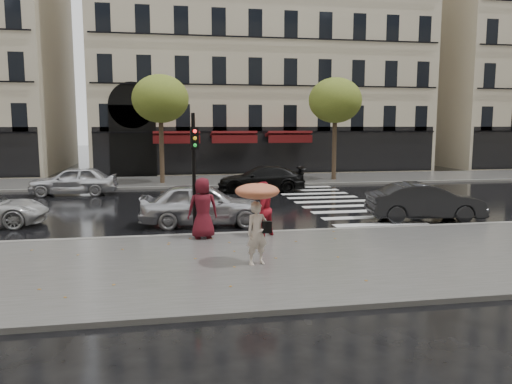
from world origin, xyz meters
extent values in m
plane|color=black|center=(0.00, 0.00, 0.00)|extent=(160.00, 160.00, 0.00)
cube|color=#474744|center=(0.00, -0.50, 0.06)|extent=(90.00, 7.00, 0.12)
cube|color=#474744|center=(0.00, 19.00, 0.06)|extent=(90.00, 6.00, 0.12)
cube|color=slate|center=(0.00, 3.00, 0.07)|extent=(90.00, 0.25, 0.14)
cube|color=slate|center=(0.00, 16.00, 0.07)|extent=(90.00, 0.25, 0.14)
cube|color=silver|center=(6.00, 9.60, 0.01)|extent=(3.60, 11.75, 0.01)
cube|color=#B7A88C|center=(6.00, 30.00, 10.00)|extent=(26.00, 14.00, 20.00)
cylinder|color=#38281C|center=(-2.00, 18.00, 2.60)|extent=(0.28, 0.28, 5.20)
ellipsoid|color=#3F5C1D|center=(-2.00, 18.00, 5.20)|extent=(3.40, 3.40, 2.89)
cylinder|color=#38281C|center=(9.00, 18.00, 2.60)|extent=(0.28, 0.28, 5.20)
ellipsoid|color=#3F5C1D|center=(9.00, 18.00, 5.20)|extent=(3.40, 3.40, 2.89)
imported|color=beige|center=(0.48, -0.81, 0.93)|extent=(0.68, 0.55, 1.61)
cylinder|color=black|center=(0.48, -0.81, 1.46)|extent=(0.02, 0.02, 1.02)
ellipsoid|color=red|center=(0.48, -0.81, 2.00)|extent=(1.12, 1.12, 0.39)
cone|color=black|center=(0.48, -0.81, 2.23)|extent=(0.04, 0.04, 0.09)
cube|color=black|center=(0.71, -0.87, 1.09)|extent=(0.24, 0.11, 0.30)
imported|color=maroon|center=(1.21, 2.40, 0.99)|extent=(1.07, 1.00, 1.75)
imported|color=#57111B|center=(-0.66, 2.40, 1.08)|extent=(0.98, 0.68, 1.91)
cylinder|color=black|center=(-0.90, 2.80, 2.07)|extent=(0.12, 0.12, 3.89)
cube|color=black|center=(-0.87, 2.59, 3.24)|extent=(0.26, 0.20, 0.68)
imported|color=#B5B5BA|center=(-0.46, 5.03, 0.78)|extent=(4.68, 2.12, 1.56)
imported|color=black|center=(8.00, 4.49, 0.72)|extent=(4.52, 2.11, 1.43)
imported|color=black|center=(3.37, 13.77, 0.69)|extent=(4.95, 2.40, 1.39)
imported|color=silver|center=(-6.53, 14.15, 0.75)|extent=(4.46, 1.89, 1.51)
camera|label=1|loc=(-1.75, -12.96, 3.65)|focal=35.00mm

